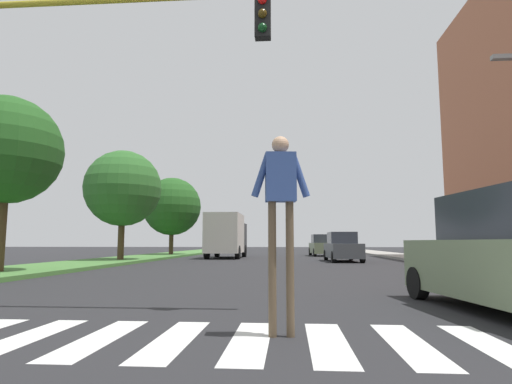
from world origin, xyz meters
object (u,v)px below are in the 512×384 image
Objects in this scene: sedan_midblock at (342,248)px; sedan_distant at (322,246)px; pedestrian_performer at (281,201)px; tree_distant at (172,207)px; tree_far at (123,188)px; truck_box_delivery at (227,235)px; tree_mid at (6,150)px.

sedan_midblock is 1.05× the size of sedan_distant.
sedan_midblock is at bearing 81.00° from pedestrian_performer.
sedan_distant is at bearing 5.05° from tree_distant.
truck_box_delivery is at bearing 52.03° from tree_far.
tree_far reaches higher than pedestrian_performer.
pedestrian_performer reaches higher than sedan_midblock.
tree_distant is 12.90m from sedan_distant.
tree_mid is at bearing -108.11° from truck_box_delivery.
tree_far is 1.00× the size of tree_distant.
tree_mid reaches higher than sedan_distant.
sedan_distant is at bearing 43.95° from tree_far.
pedestrian_performer is at bearing -41.40° from tree_mid.
truck_box_delivery is (5.42, 16.57, -2.72)m from tree_mid.
tree_far is (0.27, 9.98, -0.11)m from tree_mid.
sedan_midblock is 9.02m from truck_box_delivery.
tree_far is at bearing 117.14° from pedestrian_performer.
truck_box_delivery reaches higher than pedestrian_performer.
tree_distant reaches higher than tree_far.
truck_box_delivery is at bearing -38.83° from tree_distant.
truck_box_delivery is at bearing 148.53° from sedan_midblock.
truck_box_delivery is (5.15, 6.60, -2.61)m from tree_far.
pedestrian_performer is at bearing -71.88° from tree_distant.
tree_far is at bearing 88.45° from tree_mid.
tree_far reaches higher than sedan_distant.
tree_far is at bearing -136.05° from sedan_distant.
tree_distant reaches higher than sedan_distant.
sedan_midblock is (13.08, 11.88, -3.55)m from tree_mid.
tree_mid is 25.51m from sedan_distant.
truck_box_delivery reaches higher than sedan_midblock.
tree_mid is at bearing 138.60° from pedestrian_performer.
tree_mid is 9.98m from tree_far.
tree_distant is at bearing 90.43° from tree_far.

